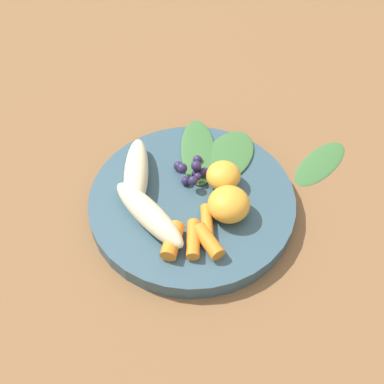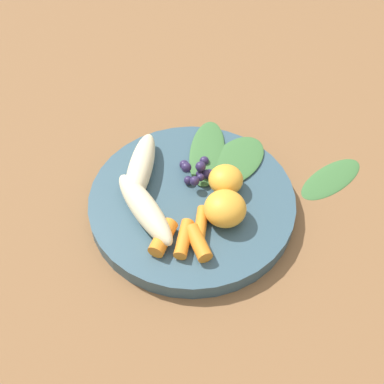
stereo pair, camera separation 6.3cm
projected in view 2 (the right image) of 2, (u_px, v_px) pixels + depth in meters
name	position (u px, v px, depth m)	size (l,w,h in m)	color
ground_plane	(192.00, 208.00, 0.65)	(2.40, 2.40, 0.00)	brown
bowl	(192.00, 202.00, 0.64)	(0.27, 0.27, 0.02)	#385666
banana_peeled_left	(145.00, 208.00, 0.60)	(0.13, 0.03, 0.03)	beige
banana_peeled_right	(141.00, 168.00, 0.65)	(0.13, 0.03, 0.03)	beige
orange_segment_near	(226.00, 180.00, 0.63)	(0.04, 0.04, 0.03)	#F4A833
orange_segment_far	(225.00, 209.00, 0.60)	(0.05, 0.05, 0.04)	#F4A833
carrot_front	(163.00, 238.00, 0.58)	(0.02, 0.02, 0.05)	orange
carrot_mid_left	(184.00, 239.00, 0.58)	(0.02, 0.02, 0.05)	orange
carrot_mid_right	(198.00, 243.00, 0.58)	(0.02, 0.02, 0.05)	orange
carrot_rear	(204.00, 225.00, 0.60)	(0.01, 0.01, 0.05)	orange
blueberry_pile	(199.00, 171.00, 0.65)	(0.05, 0.05, 0.03)	#2D234C
kale_leaf_left	(237.00, 160.00, 0.67)	(0.10, 0.06, 0.01)	#3D7038
kale_leaf_right	(207.00, 152.00, 0.68)	(0.13, 0.05, 0.01)	#3D7038
kale_leaf_stray	(331.00, 178.00, 0.68)	(0.11, 0.04, 0.01)	#3D7038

